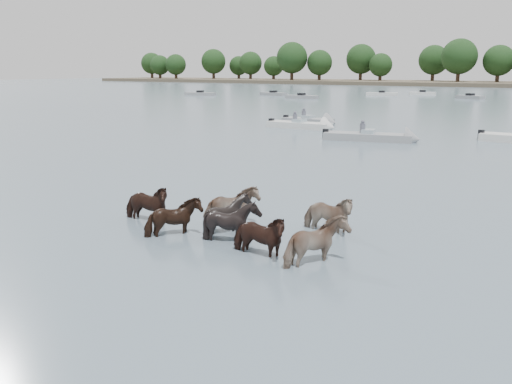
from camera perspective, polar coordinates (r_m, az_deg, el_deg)
The scene contains 7 objects.
ground at distance 13.68m, azimuth -8.11°, elevation -7.06°, with size 400.00×400.00×0.00m, color #4D626F.
shoreline at distance 178.01m, azimuth 6.09°, elevation 11.39°, with size 160.00×30.00×1.00m, color #4C4233.
pony_herd at distance 15.20m, azimuth -1.96°, elevation -3.19°, with size 7.70×3.77×1.43m.
motorboat_a at distance 43.13m, azimuth 5.46°, elevation 6.89°, with size 5.72×1.63×1.92m.
motorboat_b at distance 36.48m, azimuth 12.85°, elevation 5.56°, with size 6.34×2.85×1.92m.
motorboat_f at distance 46.74m, azimuth 6.22°, elevation 7.33°, with size 4.91×1.61×1.92m.
treeline at distance 176.93m, azimuth 7.31°, elevation 13.35°, with size 148.64×22.40×12.59m.
Camera 1 is at (8.39, -9.77, 4.61)m, focal length 38.36 mm.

